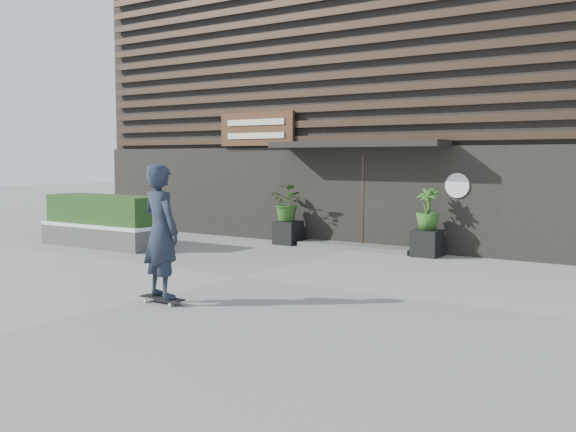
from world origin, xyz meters
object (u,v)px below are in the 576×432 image
Objects in this scene: planter_pot_left at (288,233)px; skateboarder at (161,231)px; planter_pot_right at (427,243)px; raised_bed at (105,236)px.

planter_pot_left is 7.30m from skateboarder.
skateboarder reaches higher than planter_pot_left.
planter_pot_left is 1.00× the size of planter_pot_right.
skateboarder is (2.34, -6.87, 0.81)m from planter_pot_left.
planter_pot_left is at bearing 108.80° from skateboarder.
raised_bed is (-7.47, -2.87, -0.05)m from planter_pot_right.
planter_pot_right is 8.00m from raised_bed.
raised_bed is (-3.67, -2.87, -0.05)m from planter_pot_left.
planter_pot_right is (3.80, 0.00, 0.00)m from planter_pot_left.
planter_pot_right is at bearing 77.99° from skateboarder.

